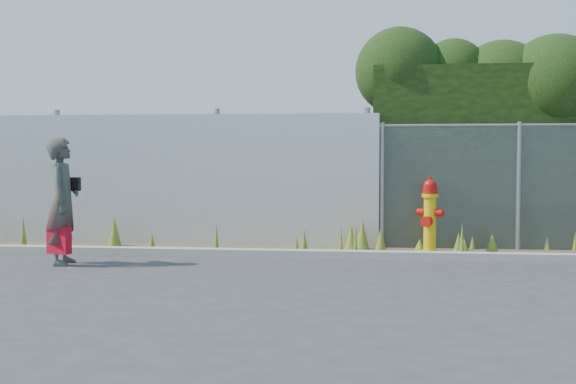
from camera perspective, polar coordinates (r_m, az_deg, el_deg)
The scene contains 8 objects.
ground at distance 8.94m, azimuth 0.88°, elevation -6.89°, with size 80.00×80.00×0.00m, color #333336.
curb at distance 10.71m, azimuth 1.85°, elevation -4.93°, with size 16.00×0.22×0.12m, color gray.
weed_strip at distance 11.41m, azimuth 0.92°, elevation -4.12°, with size 16.00×1.31×0.54m.
corrugated_fence at distance 12.48m, azimuth -12.68°, elevation 0.94°, with size 8.50×0.21×2.30m.
fire_hydrant at distance 11.21m, azimuth 11.15°, elevation -1.98°, with size 0.40×0.36×1.19m.
woman at distance 10.50m, azimuth -17.36°, elevation -0.69°, with size 0.65×0.42×1.77m, color #106956.
red_tote_bag at distance 10.40m, azimuth -17.64°, elevation -3.64°, with size 0.34×0.13×0.45m.
black_shoulder_bag at distance 10.55m, azimuth -16.79°, elevation 0.60°, with size 0.26×0.11×0.19m.
Camera 1 is at (0.88, -8.77, 1.54)m, focal length 45.00 mm.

